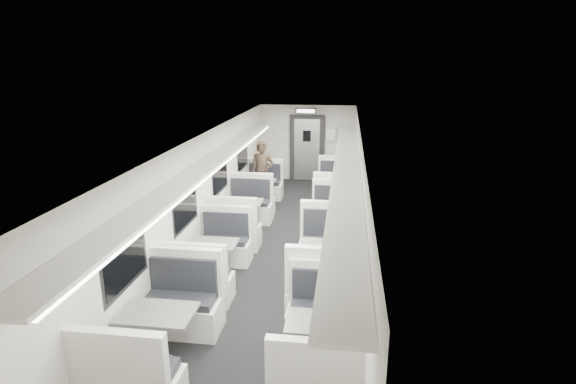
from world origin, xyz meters
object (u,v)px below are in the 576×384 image
(booth_right_b, at_px, (332,224))
(booth_right_c, at_px, (327,267))
(booth_left_c, at_px, (214,261))
(booth_left_d, at_px, (160,339))
(exit_sign, at_px, (306,111))
(booth_left_a, at_px, (259,193))
(booth_left_b, at_px, (243,217))
(booth_right_a, at_px, (335,191))
(vestibule_door, at_px, (307,149))
(booth_right_d, at_px, (319,346))
(passenger, at_px, (262,173))

(booth_right_b, bearing_deg, booth_right_c, -90.00)
(booth_left_c, relative_size, booth_right_c, 0.87)
(booth_left_d, relative_size, exit_sign, 3.59)
(booth_left_a, relative_size, booth_right_c, 0.88)
(booth_left_d, bearing_deg, booth_left_b, 90.00)
(booth_left_a, height_order, booth_right_c, booth_right_c)
(booth_left_c, xyz_separation_m, booth_left_d, (0.00, -2.38, 0.04))
(booth_right_a, xyz_separation_m, exit_sign, (-1.00, 2.01, 1.90))
(booth_right_b, bearing_deg, booth_right_a, 90.00)
(booth_left_c, bearing_deg, booth_right_a, 66.18)
(booth_right_b, height_order, vestibule_door, vestibule_door)
(exit_sign, bearing_deg, booth_right_d, -83.48)
(booth_left_c, relative_size, passenger, 1.17)
(booth_left_b, relative_size, booth_right_c, 0.93)
(booth_left_c, distance_m, vestibule_door, 7.13)
(passenger, bearing_deg, booth_right_b, -49.92)
(booth_right_a, bearing_deg, booth_left_a, -170.25)
(booth_right_c, distance_m, booth_right_d, 2.10)
(booth_left_b, xyz_separation_m, passenger, (0.05, 2.14, 0.48))
(booth_left_b, bearing_deg, booth_right_c, -49.55)
(booth_left_c, xyz_separation_m, passenger, (0.05, 4.37, 0.50))
(booth_left_c, bearing_deg, booth_left_d, -90.00)
(booth_left_a, bearing_deg, booth_right_a, 9.75)
(booth_right_d, height_order, vestibule_door, vestibule_door)
(booth_left_b, distance_m, booth_right_b, 2.01)
(booth_right_b, xyz_separation_m, booth_right_d, (0.00, -4.31, -0.01))
(booth_left_c, relative_size, booth_right_a, 0.94)
(booth_left_a, distance_m, booth_right_d, 6.70)
(booth_left_b, xyz_separation_m, booth_right_a, (2.00, 2.29, -0.00))
(exit_sign, bearing_deg, booth_left_b, -103.09)
(booth_left_b, height_order, booth_left_d, booth_left_d)
(booth_left_c, bearing_deg, exit_sign, 81.30)
(vestibule_door, bearing_deg, booth_left_a, -109.42)
(booth_right_a, relative_size, booth_right_c, 0.93)
(exit_sign, bearing_deg, booth_right_c, -81.44)
(booth_left_b, relative_size, vestibule_door, 1.02)
(booth_left_b, xyz_separation_m, vestibule_door, (1.00, 4.79, 0.65))
(booth_left_a, bearing_deg, vestibule_door, 70.58)
(booth_right_c, bearing_deg, vestibule_door, 97.98)
(booth_left_a, relative_size, booth_right_a, 0.95)
(booth_left_c, bearing_deg, passenger, 89.33)
(booth_right_b, xyz_separation_m, passenger, (-1.95, 2.28, 0.49))
(booth_right_a, relative_size, booth_right_d, 1.05)
(booth_left_d, height_order, exit_sign, exit_sign)
(booth_right_d, bearing_deg, booth_right_a, 90.00)
(booth_right_d, bearing_deg, booth_left_a, 107.36)
(booth_left_c, distance_m, passenger, 4.40)
(booth_right_a, bearing_deg, booth_left_c, -113.82)
(booth_left_c, bearing_deg, vestibule_door, 81.90)
(passenger, xyz_separation_m, vestibule_door, (0.95, 2.65, 0.18))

